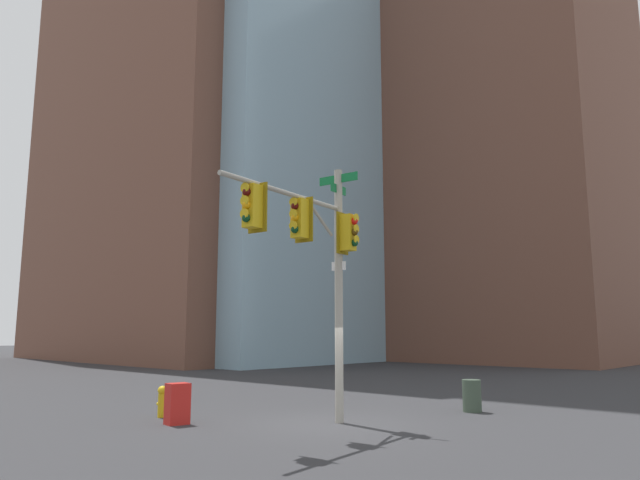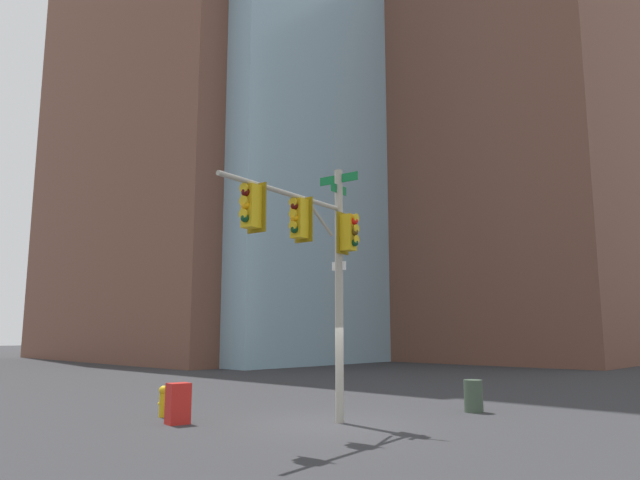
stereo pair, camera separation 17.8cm
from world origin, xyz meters
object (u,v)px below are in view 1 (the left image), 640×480
at_px(signal_pole_assembly, 317,246).
at_px(fire_hydrant, 162,400).
at_px(litter_bin, 472,396).
at_px(newspaper_box, 177,404).

xyz_separation_m(signal_pole_assembly, fire_hydrant, (4.56, 1.53, -4.13)).
height_order(litter_bin, newspaper_box, newspaper_box).
xyz_separation_m(signal_pole_assembly, litter_bin, (-1.35, -5.45, -4.13)).
bearing_deg(litter_bin, signal_pole_assembly, 76.08).
relative_size(litter_bin, newspaper_box, 0.90).
height_order(signal_pole_assembly, fire_hydrant, signal_pole_assembly).
bearing_deg(litter_bin, newspaper_box, 58.65).
bearing_deg(newspaper_box, fire_hydrant, -7.11).
distance_m(fire_hydrant, litter_bin, 9.14).
relative_size(fire_hydrant, newspaper_box, 0.83).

